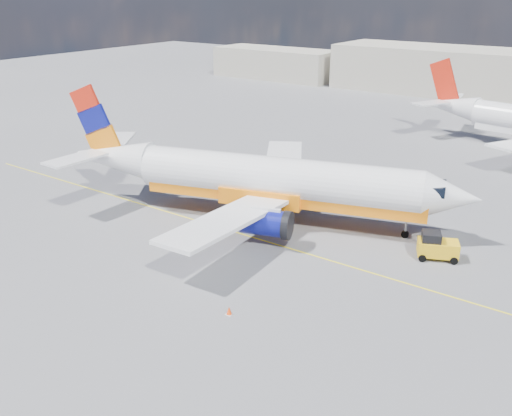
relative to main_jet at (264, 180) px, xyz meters
The scene contains 6 objects.
ground 7.79m from the main_jet, 69.89° to the right, with size 240.00×240.00×0.00m, color slate.
taxi_line 5.53m from the main_jet, 55.83° to the right, with size 70.00×0.15×0.01m, color yellow.
terminal_annex 78.13m from the main_jet, 123.05° to the left, with size 26.00×10.00×6.00m, color #B4AE9B.
main_jet is the anchor object (origin of this frame).
gse_tug 14.60m from the main_jet, ahead, with size 3.23×2.74×2.02m.
traffic_cone 15.42m from the main_jet, 63.20° to the right, with size 0.38×0.38×0.53m.
Camera 1 is at (23.02, -30.09, 18.65)m, focal length 40.00 mm.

